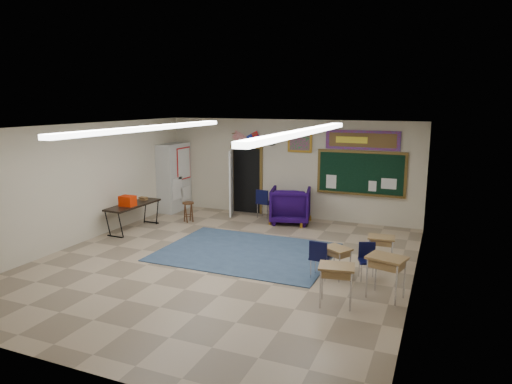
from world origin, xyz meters
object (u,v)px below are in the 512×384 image
at_px(student_desk_front_left, 337,261).
at_px(wooden_stool, 188,212).
at_px(student_desk_front_right, 381,250).
at_px(wingback_armchair, 290,205).
at_px(folding_table, 133,216).

relative_size(student_desk_front_left, wooden_stool, 1.10).
bearing_deg(wooden_stool, student_desk_front_right, -15.74).
xyz_separation_m(student_desk_front_left, wooden_stool, (-5.05, 2.62, -0.05)).
relative_size(wingback_armchair, student_desk_front_left, 1.76).
distance_m(student_desk_front_left, student_desk_front_right, 1.23).
bearing_deg(student_desk_front_left, wingback_armchair, 151.59).
bearing_deg(wooden_stool, folding_table, -126.25).
xyz_separation_m(wingback_armchair, student_desk_front_left, (2.23, -3.73, -0.17)).
height_order(wingback_armchair, student_desk_front_left, wingback_armchair).
bearing_deg(student_desk_front_left, wooden_stool, -176.72).
distance_m(student_desk_front_left, folding_table, 6.16).
distance_m(student_desk_front_right, folding_table, 6.77).
bearing_deg(wingback_armchair, folding_table, 19.35).
bearing_deg(folding_table, student_desk_front_right, -1.10).
relative_size(student_desk_front_left, student_desk_front_right, 0.97).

